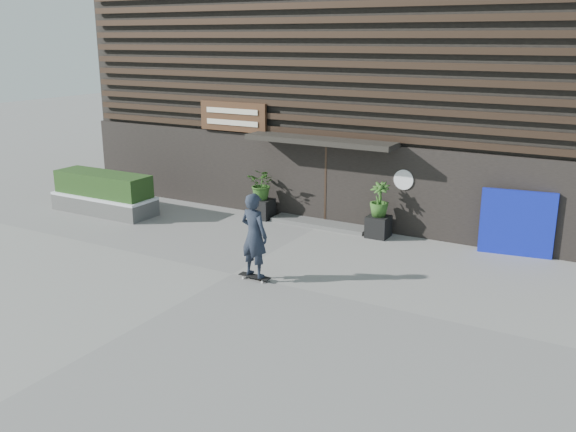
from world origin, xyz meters
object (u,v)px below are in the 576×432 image
Objects in this scene: planter_pot_right at (378,227)px; raised_bed at (105,205)px; planter_pot_left at (263,209)px; blue_tarp at (517,223)px; skateboarder at (254,235)px.

planter_pot_right is 8.75m from raised_bed.
blue_tarp is (7.40, 0.30, 0.55)m from planter_pot_left.
skateboarder reaches higher than blue_tarp.
planter_pot_left is at bearing 119.90° from skateboarder.
blue_tarp is at bearing 2.32° from planter_pot_left.
planter_pot_left is 3.80m from planter_pot_right.
skateboarder is (7.29, -2.53, 0.82)m from raised_bed.
skateboarder reaches higher than raised_bed.
planter_pot_right reaches higher than raised_bed.
planter_pot_right is 0.29× the size of skateboarder.
skateboarder is (2.55, -4.44, 0.77)m from planter_pot_left.
raised_bed is at bearing -167.43° from planter_pot_right.
planter_pot_left reaches higher than raised_bed.
planter_pot_left is 0.29× the size of skateboarder.
raised_bed is at bearing -178.14° from blue_tarp.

